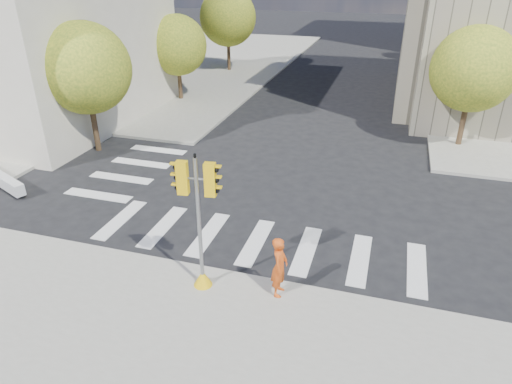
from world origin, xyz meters
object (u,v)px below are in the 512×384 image
lamp_near (477,46)px  traffic_signal (200,234)px  photographer (280,267)px  lamp_far (456,19)px

lamp_near → traffic_signal: lamp_near is taller
lamp_near → traffic_signal: 21.04m
lamp_near → photographer: 20.04m
lamp_near → photographer: size_ratio=4.35×
lamp_far → photographer: bearing=-101.4°
lamp_near → lamp_far: 14.00m
lamp_near → traffic_signal: (-8.87, -18.89, -2.66)m
photographer → traffic_signal: bearing=96.2°
lamp_far → photographer: (-6.60, -32.60, -3.50)m
lamp_near → photographer: bearing=-109.5°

